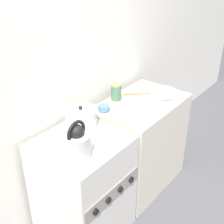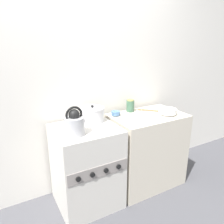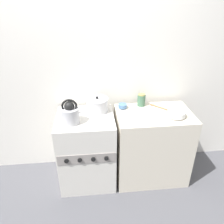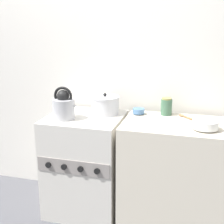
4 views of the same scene
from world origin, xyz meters
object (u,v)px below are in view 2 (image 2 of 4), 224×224
Objects in this scene: cooking_pot at (93,114)px; small_ceramic_bowl at (116,113)px; stove at (87,167)px; kettle at (75,124)px; storage_jar at (130,106)px; enamel_bowl at (168,111)px.

small_ceramic_bowl is (0.27, 0.02, -0.04)m from cooking_pot.
cooking_pot is 2.46× the size of small_ceramic_bowl.
kettle reaches higher than stove.
stove is 0.81m from storage_jar.
cooking_pot is at bearing -176.44° from small_ceramic_bowl.
stove is 0.62m from small_ceramic_bowl.
small_ceramic_bowl is (-0.51, 0.25, -0.01)m from enamel_bowl.
enamel_bowl is 0.42m from storage_jar.
stove is 5.98× the size of storage_jar.
storage_jar is at bearing 135.46° from enamel_bowl.
small_ceramic_bowl is at bearing -168.65° from storage_jar.
kettle is at bearing -156.27° from small_ceramic_bowl.
small_ceramic_bowl is at bearing 18.83° from stove.
stove is 8.73× the size of small_ceramic_bowl.
stove is at bearing 173.27° from enamel_bowl.
storage_jar is at bearing 20.40° from kettle.
stove is at bearing -163.68° from storage_jar.
small_ceramic_bowl is (0.41, 0.14, 0.45)m from stove.
cooking_pot is at bearing 39.71° from kettle.
cooking_pot is at bearing -172.99° from storage_jar.
stove is 0.52m from cooking_pot.
enamel_bowl is (1.05, -0.01, -0.05)m from kettle.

